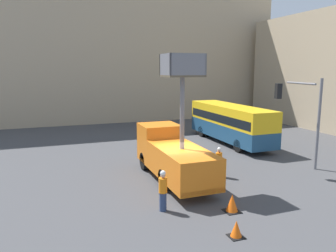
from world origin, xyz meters
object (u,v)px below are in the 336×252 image
road_worker_directing (219,162)px  traffic_cone_mid_road (232,204)px  traffic_cone_near_truck (236,229)px  utility_truck (172,153)px  city_bus (230,121)px  traffic_light_pole (304,109)px  road_worker_near_truck (163,191)px

road_worker_directing → traffic_cone_mid_road: size_ratio=2.26×
road_worker_directing → traffic_cone_near_truck: (-2.83, -6.47, -0.58)m
utility_truck → city_bus: bearing=41.8°
road_worker_directing → traffic_cone_near_truck: 7.08m
utility_truck → traffic_cone_mid_road: utility_truck is taller
utility_truck → traffic_light_pole: size_ratio=1.30×
traffic_light_pole → road_worker_near_truck: traffic_light_pole is taller
road_worker_near_truck → road_worker_directing: 5.70m
utility_truck → city_bus: (8.06, 7.20, 0.33)m
city_bus → traffic_light_pole: 8.60m
traffic_light_pole → traffic_cone_near_truck: 10.72m
traffic_light_pole → traffic_cone_near_truck: traffic_light_pole is taller
traffic_cone_mid_road → traffic_cone_near_truck: bearing=-117.3°
road_worker_near_truck → traffic_cone_mid_road: road_worker_near_truck is taller
utility_truck → road_worker_near_truck: utility_truck is taller
road_worker_directing → city_bus: bearing=3.1°
road_worker_near_truck → utility_truck: bearing=-13.3°
traffic_light_pole → city_bus: bearing=90.7°
traffic_cone_near_truck → traffic_cone_mid_road: bearing=62.7°
utility_truck → city_bus: utility_truck is taller
traffic_light_pole → utility_truck: bearing=171.8°
road_worker_near_truck → traffic_cone_near_truck: size_ratio=2.89×
traffic_light_pole → traffic_cone_mid_road: 8.89m
traffic_cone_mid_road → road_worker_directing: bearing=68.1°
utility_truck → traffic_light_pole: (8.15, -1.17, 2.31)m
city_bus → traffic_light_pole: (0.10, -8.36, 1.98)m
road_worker_near_truck → traffic_cone_mid_road: bearing=-98.5°
city_bus → road_worker_directing: size_ratio=5.73×
city_bus → road_worker_directing: 9.44m
traffic_light_pole → traffic_cone_mid_road: bearing=-152.2°
utility_truck → traffic_cone_near_truck: size_ratio=11.49×
traffic_cone_mid_road → traffic_light_pole: bearing=27.8°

